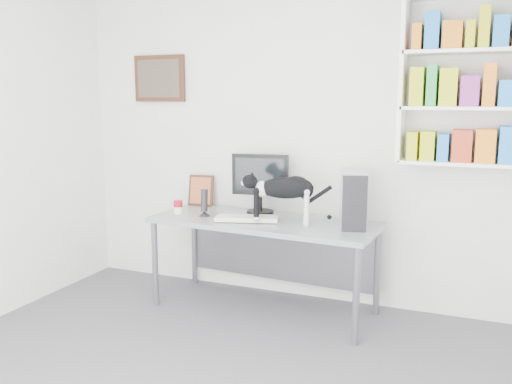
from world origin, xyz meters
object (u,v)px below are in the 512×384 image
keyboard (247,218)px  leaning_print (201,190)px  desk (264,265)px  bookshelf (475,80)px  monitor (260,183)px  cat (283,200)px  soup_can (178,207)px  speaker (204,202)px  pc_tower (353,199)px

keyboard → leaning_print: bearing=129.2°
desk → keyboard: size_ratio=3.66×
bookshelf → desk: 2.12m
monitor → cat: bearing=-52.2°
bookshelf → monitor: (-1.62, -0.07, -0.83)m
keyboard → cat: bearing=-17.3°
soup_can → bookshelf: bearing=8.7°
speaker → cat: bearing=-16.3°
desk → leaning_print: leaning_print is taller
keyboard → leaning_print: leaning_print is taller
desk → pc_tower: pc_tower is taller
monitor → cat: 0.45m
monitor → bookshelf: bearing=-5.0°
speaker → soup_can: speaker is taller
desk → speaker: bearing=-169.8°
pc_tower → soup_can: bearing=169.6°
bookshelf → leaning_print: size_ratio=4.33×
soup_can → desk: bearing=3.9°
soup_can → pc_tower: bearing=4.2°
desk → monitor: bearing=121.8°
pc_tower → leaning_print: (-1.45, 0.28, -0.07)m
monitor → leaning_print: size_ratio=1.79×
cat → bookshelf: bearing=-1.5°
bookshelf → pc_tower: bookshelf is taller
leaning_print → cat: cat is taller
keyboard → speaker: 0.41m
pc_tower → soup_can: size_ratio=3.80×
pc_tower → cat: 0.53m
desk → cat: size_ratio=2.92×
cat → pc_tower: bearing=-2.0°
desk → leaning_print: (-0.74, 0.34, 0.52)m
pc_tower → cat: bearing=-178.7°
monitor → soup_can: 0.72m
monitor → leaning_print: bearing=162.4°
keyboard → speaker: speaker is taller
bookshelf → keyboard: bookshelf is taller
bookshelf → soup_can: bookshelf is taller
speaker → leaning_print: bearing=107.6°
desk → pc_tower: bearing=8.4°
soup_can → cat: cat is taller
pc_tower → leaning_print: size_ratio=1.48×
desk → cat: 0.61m
bookshelf → desk: bearing=-168.9°
speaker → leaning_print: leaning_print is taller
speaker → leaning_print: (-0.24, 0.39, 0.03)m
keyboard → speaker: (-0.39, 0.03, 0.10)m
pc_tower → speaker: (-1.21, -0.11, -0.09)m
desk → cat: cat is taller
monitor → speaker: (-0.38, -0.28, -0.14)m
speaker → cat: size_ratio=0.38×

